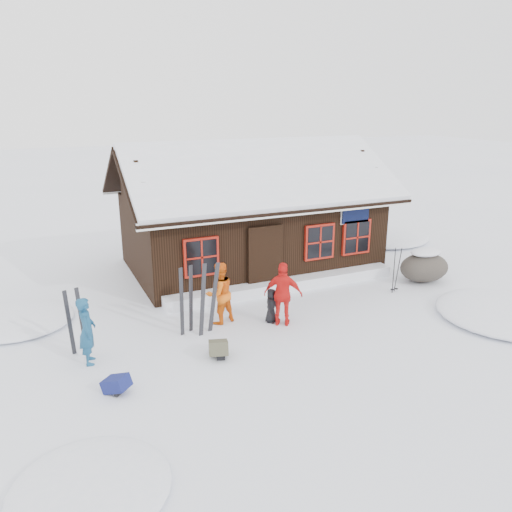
% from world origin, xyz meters
% --- Properties ---
extents(ground, '(120.00, 120.00, 0.00)m').
position_xyz_m(ground, '(0.00, 0.00, 0.00)').
color(ground, white).
rests_on(ground, ground).
extents(mountain_hut, '(8.90, 6.09, 4.42)m').
position_xyz_m(mountain_hut, '(1.50, 4.98, 1.58)').
color(mountain_hut, black).
rests_on(mountain_hut, ground).
extents(snow_drift, '(7.60, 0.60, 0.35)m').
position_xyz_m(snow_drift, '(1.50, 2.25, 0.17)').
color(snow_drift, white).
rests_on(snow_drift, ground).
extents(snow_mounds, '(20.60, 13.20, 0.48)m').
position_xyz_m(snow_mounds, '(1.65, 1.86, 0.00)').
color(snow_mounds, white).
rests_on(snow_mounds, ground).
extents(skier_teal, '(0.44, 0.61, 1.55)m').
position_xyz_m(skier_teal, '(-4.53, 0.05, 0.77)').
color(skier_teal, navy).
rests_on(skier_teal, ground).
extents(skier_orange_left, '(0.94, 0.81, 1.65)m').
position_xyz_m(skier_orange_left, '(-1.15, 0.85, 0.82)').
color(skier_orange_left, orange).
rests_on(skier_orange_left, ground).
extents(skier_orange_right, '(1.06, 0.89, 1.69)m').
position_xyz_m(skier_orange_right, '(0.29, 0.04, 0.85)').
color(skier_orange_right, red).
rests_on(skier_orange_right, ground).
extents(skier_crouched, '(0.54, 0.50, 0.92)m').
position_xyz_m(skier_crouched, '(0.09, 0.33, 0.46)').
color(skier_crouched, black).
rests_on(skier_crouched, ground).
extents(boulder, '(1.66, 1.25, 0.97)m').
position_xyz_m(boulder, '(5.98, 1.14, 0.49)').
color(boulder, '#443F37').
rests_on(boulder, ground).
extents(ski_pair_left, '(0.63, 0.20, 1.87)m').
position_xyz_m(ski_pair_left, '(-1.61, 0.41, 0.89)').
color(ski_pair_left, black).
rests_on(ski_pair_left, ground).
extents(ski_pair_mid, '(0.43, 0.12, 1.64)m').
position_xyz_m(ski_pair_mid, '(-4.72, 0.62, 0.77)').
color(ski_pair_mid, black).
rests_on(ski_pair_mid, ground).
extents(ski_pair_right, '(0.43, 0.20, 1.80)m').
position_xyz_m(ski_pair_right, '(-2.11, 0.62, 0.85)').
color(ski_pair_right, black).
rests_on(ski_pair_right, ground).
extents(ski_poles, '(0.26, 0.13, 1.43)m').
position_xyz_m(ski_poles, '(4.50, 0.75, 0.68)').
color(ski_poles, black).
rests_on(ski_poles, ground).
extents(backpack_blue, '(0.61, 0.61, 0.27)m').
position_xyz_m(backpack_blue, '(-4.20, -1.43, 0.13)').
color(backpack_blue, navy).
rests_on(backpack_blue, ground).
extents(backpack_olive, '(0.58, 0.67, 0.31)m').
position_xyz_m(backpack_olive, '(-1.84, -0.89, 0.15)').
color(backpack_olive, '#484733').
rests_on(backpack_olive, ground).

